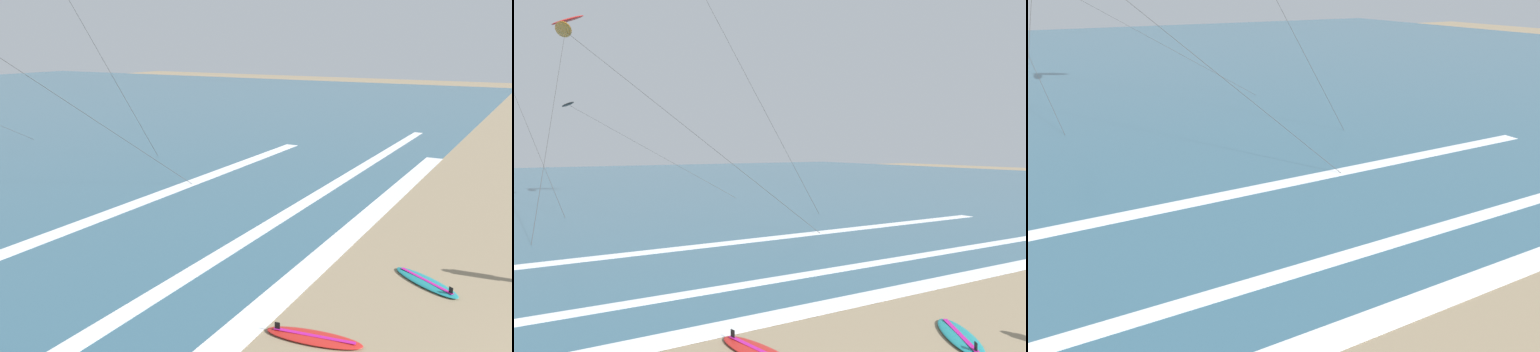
{
  "view_description": "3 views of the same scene",
  "coord_description": "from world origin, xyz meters",
  "views": [
    {
      "loc": [
        -10.52,
        3.3,
        6.18
      ],
      "look_at": [
        -0.8,
        8.87,
        3.31
      ],
      "focal_mm": 36.82,
      "sensor_mm": 36.0,
      "label": 1
    },
    {
      "loc": [
        -5.86,
        -0.8,
        3.97
      ],
      "look_at": [
        1.21,
        10.79,
        3.15
      ],
      "focal_mm": 34.87,
      "sensor_mm": 36.0,
      "label": 2
    },
    {
      "loc": [
        -3.67,
        1.41,
        7.16
      ],
      "look_at": [
        0.72,
        9.28,
        3.75
      ],
      "focal_mm": 35.52,
      "sensor_mm": 36.0,
      "label": 3
    }
  ],
  "objects": [
    {
      "name": "ocean_surface",
      "position": [
        0.0,
        53.33,
        0.01
      ],
      "size": [
        140.0,
        90.0,
        0.01
      ],
      "primitive_type": "cube",
      "color": "#386075",
      "rests_on": "ground"
    },
    {
      "name": "wave_foam_mid_break",
      "position": [
        0.93,
        11.47,
        0.01
      ],
      "size": [
        51.45,
        0.58,
        0.01
      ],
      "primitive_type": "cube",
      "color": "white",
      "rests_on": "ocean_surface"
    },
    {
      "name": "wave_foam_outer_break",
      "position": [
        -0.55,
        17.16,
        0.01
      ],
      "size": [
        37.46,
        0.75,
        0.01
      ],
      "primitive_type": "cube",
      "color": "white",
      "rests_on": "ocean_surface"
    }
  ]
}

